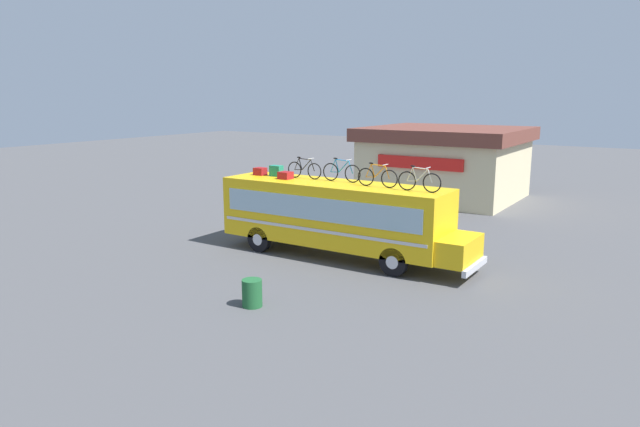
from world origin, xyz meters
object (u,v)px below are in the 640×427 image
(luggage_bag_3, at_px, (285,175))
(rooftop_bicycle_1, at_px, (304,170))
(rooftop_bicycle_2, at_px, (341,172))
(rooftop_bicycle_4, at_px, (419,181))
(luggage_bag_2, at_px, (276,171))
(trash_bin, at_px, (252,293))
(rooftop_bicycle_3, at_px, (377,177))
(bus, at_px, (337,215))
(luggage_bag_1, at_px, (260,171))

(luggage_bag_3, distance_m, rooftop_bicycle_1, 0.83)
(rooftop_bicycle_2, distance_m, rooftop_bicycle_4, 3.65)
(luggage_bag_2, height_order, trash_bin, luggage_bag_2)
(rooftop_bicycle_4, bearing_deg, rooftop_bicycle_3, 175.51)
(luggage_bag_2, bearing_deg, bus, -4.91)
(bus, distance_m, luggage_bag_2, 3.59)
(luggage_bag_2, xyz_separation_m, rooftop_bicycle_4, (6.76, -0.42, 0.16))
(rooftop_bicycle_2, distance_m, rooftop_bicycle_3, 1.89)
(rooftop_bicycle_4, bearing_deg, luggage_bag_1, 177.50)
(luggage_bag_1, distance_m, rooftop_bicycle_2, 3.98)
(rooftop_bicycle_3, height_order, trash_bin, rooftop_bicycle_3)
(rooftop_bicycle_3, distance_m, trash_bin, 7.01)
(luggage_bag_3, distance_m, rooftop_bicycle_4, 5.94)
(luggage_bag_3, bearing_deg, bus, 4.44)
(rooftop_bicycle_2, bearing_deg, luggage_bag_2, -177.36)
(rooftop_bicycle_2, bearing_deg, rooftop_bicycle_4, -8.96)
(luggage_bag_2, height_order, rooftop_bicycle_4, rooftop_bicycle_4)
(luggage_bag_1, relative_size, rooftop_bicycle_3, 0.28)
(rooftop_bicycle_2, height_order, rooftop_bicycle_3, rooftop_bicycle_2)
(bus, height_order, rooftop_bicycle_1, rooftop_bicycle_1)
(bus, height_order, rooftop_bicycle_4, rooftop_bicycle_4)
(trash_bin, bearing_deg, rooftop_bicycle_2, 96.69)
(trash_bin, bearing_deg, rooftop_bicycle_3, 80.48)
(bus, distance_m, luggage_bag_3, 2.81)
(bus, xyz_separation_m, rooftop_bicycle_3, (1.75, -0.00, 1.66))
(luggage_bag_2, height_order, rooftop_bicycle_1, rooftop_bicycle_1)
(bus, height_order, luggage_bag_2, luggage_bag_2)
(rooftop_bicycle_4, xyz_separation_m, trash_bin, (-2.82, -6.13, -2.97))
(rooftop_bicycle_3, relative_size, rooftop_bicycle_4, 1.01)
(luggage_bag_1, relative_size, trash_bin, 0.55)
(rooftop_bicycle_4, relative_size, trash_bin, 1.94)
(luggage_bag_2, xyz_separation_m, luggage_bag_3, (0.83, -0.47, -0.08))
(bus, height_order, luggage_bag_3, luggage_bag_3)
(rooftop_bicycle_1, xyz_separation_m, rooftop_bicycle_4, (5.36, -0.51, 0.01))
(bus, xyz_separation_m, luggage_bag_3, (-2.42, -0.19, 1.43))
(rooftop_bicycle_1, bearing_deg, rooftop_bicycle_2, 1.90)
(luggage_bag_1, xyz_separation_m, rooftop_bicycle_2, (3.97, 0.24, 0.23))
(luggage_bag_3, height_order, rooftop_bicycle_4, rooftop_bicycle_4)
(luggage_bag_1, distance_m, rooftop_bicycle_3, 5.81)
(trash_bin, bearing_deg, bus, 96.38)
(luggage_bag_2, distance_m, rooftop_bicycle_3, 5.00)
(luggage_bag_3, height_order, rooftop_bicycle_2, rooftop_bicycle_2)
(luggage_bag_3, distance_m, rooftop_bicycle_2, 2.42)
(rooftop_bicycle_2, bearing_deg, bus, -78.76)
(rooftop_bicycle_1, bearing_deg, luggage_bag_1, -175.37)
(rooftop_bicycle_2, xyz_separation_m, rooftop_bicycle_3, (1.84, -0.43, -0.01))
(luggage_bag_2, xyz_separation_m, rooftop_bicycle_1, (1.40, 0.09, 0.14))
(rooftop_bicycle_4, bearing_deg, bus, 177.66)
(rooftop_bicycle_1, relative_size, rooftop_bicycle_3, 0.99)
(rooftop_bicycle_4, distance_m, trash_bin, 7.37)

